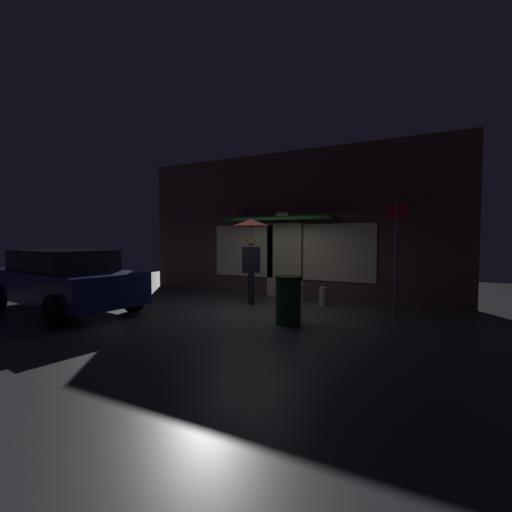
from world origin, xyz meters
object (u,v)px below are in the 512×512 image
at_px(trash_bin, 288,300).
at_px(person_with_umbrella, 251,240).
at_px(sidewalk_bollard_2, 300,293).
at_px(street_sign_post, 396,251).
at_px(parked_car, 63,279).
at_px(sidewalk_bollard, 323,296).

bearing_deg(trash_bin, person_with_umbrella, 137.79).
bearing_deg(sidewalk_bollard_2, street_sign_post, -15.55).
relative_size(person_with_umbrella, parked_car, 0.49).
bearing_deg(parked_car, street_sign_post, 30.72).
bearing_deg(parked_car, person_with_umbrella, 46.31).
distance_m(sidewalk_bollard, trash_bin, 2.29).
height_order(sidewalk_bollard, sidewalk_bollard_2, sidewalk_bollard_2).
bearing_deg(person_with_umbrella, street_sign_post, 149.32).
height_order(parked_car, sidewalk_bollard, parked_car).
bearing_deg(sidewalk_bollard_2, sidewalk_bollard, -12.58).
bearing_deg(parked_car, sidewalk_bollard, 41.53).
height_order(parked_car, trash_bin, parked_car).
bearing_deg(person_with_umbrella, sidewalk_bollard_2, -173.56).
distance_m(person_with_umbrella, parked_car, 4.68).
height_order(person_with_umbrella, street_sign_post, street_sign_post).
xyz_separation_m(sidewalk_bollard, trash_bin, (-0.03, -2.27, 0.26)).
bearing_deg(trash_bin, sidewalk_bollard, 89.17).
relative_size(street_sign_post, trash_bin, 2.64).
bearing_deg(trash_bin, parked_car, -166.17).
distance_m(street_sign_post, sidewalk_bollard, 2.25).
height_order(sidewalk_bollard, trash_bin, trash_bin).
bearing_deg(street_sign_post, sidewalk_bollard_2, 164.45).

